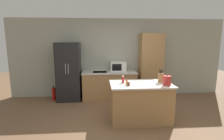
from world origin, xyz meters
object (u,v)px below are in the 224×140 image
at_px(refrigerator, 69,72).
at_px(kettle, 167,81).
at_px(spice_bottle_amber_oil, 127,83).
at_px(pantry_cabinet, 150,66).
at_px(spice_bottle_tall_dark, 128,84).
at_px(fire_extinguisher, 54,94).
at_px(knife_block, 161,78).
at_px(microwave, 118,66).
at_px(spice_bottle_short_red, 123,79).

xyz_separation_m(refrigerator, kettle, (2.45, -1.85, 0.10)).
bearing_deg(spice_bottle_amber_oil, pantry_cabinet, 58.96).
xyz_separation_m(spice_bottle_tall_dark, fire_extinguisher, (-2.09, 1.80, -0.76)).
bearing_deg(pantry_cabinet, knife_block, -98.32).
distance_m(microwave, knife_block, 1.89).
relative_size(knife_block, spice_bottle_tall_dark, 3.29).
xyz_separation_m(microwave, spice_bottle_tall_dark, (0.01, -1.95, -0.09)).
height_order(knife_block, spice_bottle_short_red, knife_block).
xyz_separation_m(pantry_cabinet, spice_bottle_short_red, (-1.14, -1.63, -0.06)).
bearing_deg(kettle, spice_bottle_amber_oil, 173.00).
xyz_separation_m(microwave, spice_bottle_amber_oil, (-0.02, -1.86, -0.08)).
relative_size(refrigerator, knife_block, 5.69).
distance_m(microwave, spice_bottle_tall_dark, 1.95).
xyz_separation_m(spice_bottle_short_red, fire_extinguisher, (-2.01, 1.53, -0.79)).
bearing_deg(refrigerator, spice_bottle_short_red, -46.09).
xyz_separation_m(pantry_cabinet, microwave, (-1.07, 0.05, -0.01)).
xyz_separation_m(pantry_cabinet, fire_extinguisher, (-3.15, -0.10, -0.85)).
xyz_separation_m(microwave, kettle, (0.88, -1.96, -0.03)).
distance_m(refrigerator, pantry_cabinet, 2.65).
bearing_deg(pantry_cabinet, fire_extinguisher, -178.25).
bearing_deg(fire_extinguisher, spice_bottle_short_red, -37.38).
distance_m(spice_bottle_tall_dark, spice_bottle_amber_oil, 0.10).
bearing_deg(pantry_cabinet, spice_bottle_amber_oil, -121.04).
bearing_deg(spice_bottle_amber_oil, microwave, 89.53).
xyz_separation_m(refrigerator, microwave, (1.58, 0.11, 0.13)).
bearing_deg(spice_bottle_tall_dark, refrigerator, 130.95).
bearing_deg(spice_bottle_tall_dark, spice_bottle_amber_oil, 106.58).
xyz_separation_m(spice_bottle_amber_oil, kettle, (0.89, -0.11, 0.05)).
height_order(microwave, fire_extinguisher, microwave).
xyz_separation_m(spice_bottle_short_red, kettle, (0.95, -0.29, 0.02)).
bearing_deg(pantry_cabinet, spice_bottle_short_red, -125.06).
bearing_deg(knife_block, spice_bottle_amber_oil, -169.78).
bearing_deg(microwave, pantry_cabinet, -2.65).
bearing_deg(spice_bottle_tall_dark, kettle, -1.18).
xyz_separation_m(knife_block, spice_bottle_amber_oil, (-0.84, -0.15, -0.07)).
relative_size(refrigerator, microwave, 3.62).
bearing_deg(spice_bottle_short_red, kettle, -16.79).
bearing_deg(kettle, microwave, 114.01).
height_order(spice_bottle_tall_dark, kettle, kettle).
distance_m(spice_bottle_short_red, kettle, 0.99).
bearing_deg(microwave, refrigerator, -175.87).
bearing_deg(spice_bottle_tall_dark, knife_block, 16.61).
distance_m(spice_bottle_short_red, spice_bottle_amber_oil, 0.19).
bearing_deg(spice_bottle_amber_oil, refrigerator, 131.91).
bearing_deg(spice_bottle_short_red, spice_bottle_amber_oil, -72.14).
relative_size(pantry_cabinet, kettle, 8.95).
bearing_deg(spice_bottle_amber_oil, spice_bottle_short_red, 107.86).
height_order(kettle, fire_extinguisher, kettle).
distance_m(pantry_cabinet, spice_bottle_tall_dark, 2.18).
distance_m(pantry_cabinet, spice_bottle_short_red, 1.99).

